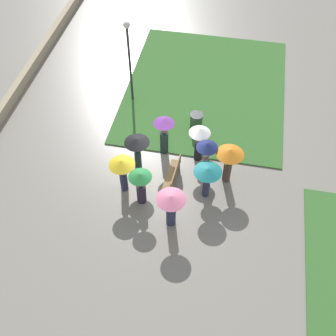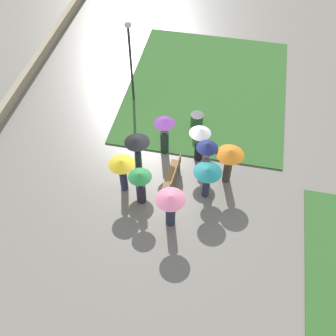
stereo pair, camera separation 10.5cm
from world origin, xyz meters
TOP-DOWN VIEW (x-y plane):
  - ground_plane at (0.00, 0.00)m, footprint 90.00×90.00m
  - lawn_patch_near at (-6.00, 0.91)m, footprint 9.78×8.15m
  - park_bench at (0.45, 0.37)m, footprint 1.73×0.52m
  - lamp_post at (-4.43, -2.64)m, footprint 0.32×0.32m
  - trash_bin at (-2.92, 0.85)m, footprint 0.62×0.62m
  - crowd_person_white at (-1.08, 1.22)m, footprint 0.94×0.94m
  - crowd_person_green at (1.69, -0.71)m, footprint 0.93×0.93m
  - crowd_person_pink at (2.53, 0.67)m, footprint 1.16×1.16m
  - crowd_person_black at (0.08, -1.23)m, footprint 1.06×1.06m
  - crowd_person_orange at (-0.10, 2.60)m, footprint 1.15×1.15m
  - crowd_person_teal at (0.89, 1.83)m, footprint 1.14×1.14m
  - crowd_person_navy at (-0.22, 1.64)m, footprint 0.90×0.90m
  - crowd_person_purple at (-1.20, -0.34)m, footprint 0.91×0.91m
  - crowd_person_yellow at (1.22, -1.58)m, footprint 1.07×1.07m

SIDE VIEW (x-z plane):
  - ground_plane at x=0.00m, z-range 0.00..0.00m
  - lawn_patch_near at x=-6.00m, z-range 0.00..0.06m
  - trash_bin at x=-2.92m, z-range 0.00..0.93m
  - park_bench at x=0.45m, z-range 0.02..0.92m
  - crowd_person_green at x=1.69m, z-range 0.24..2.00m
  - crowd_person_pink at x=2.53m, z-range 0.37..2.16m
  - crowd_person_white at x=-1.08m, z-range 0.36..2.25m
  - crowd_person_teal at x=0.89m, z-range 0.48..2.18m
  - crowd_person_purple at x=-1.20m, z-range 0.32..2.36m
  - crowd_person_navy at x=-0.22m, z-range 0.38..2.34m
  - crowd_person_yellow at x=1.22m, z-range 0.46..2.27m
  - crowd_person_orange at x=-0.10m, z-range 0.50..2.40m
  - crowd_person_black at x=0.08m, z-range 0.50..2.44m
  - lamp_post at x=-4.43m, z-range 0.63..5.03m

